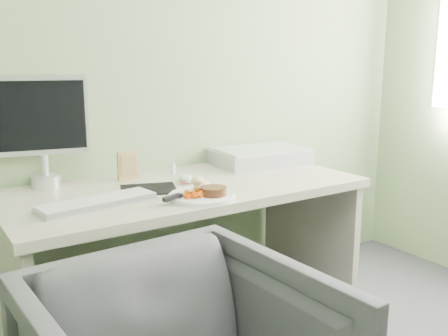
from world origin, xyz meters
TOP-DOWN VIEW (x-y plane):
  - wall_back at (0.00, 2.00)m, footprint 3.50×0.00m
  - desk at (0.00, 1.62)m, footprint 1.60×0.75m
  - plate at (-0.05, 1.39)m, footprint 0.27×0.27m
  - steak at (-0.02, 1.36)m, footprint 0.14×0.14m
  - potato_pile at (-0.02, 1.43)m, footprint 0.13×0.11m
  - carrot_heap at (-0.10, 1.38)m, footprint 0.08×0.07m
  - steak_knife at (-0.16, 1.39)m, footprint 0.23×0.10m
  - mousepad at (-0.17, 1.63)m, footprint 0.29×0.27m
  - keyboard at (-0.44, 1.51)m, footprint 0.46×0.19m
  - computer_mouse at (0.03, 1.66)m, footprint 0.08×0.12m
  - photo_frame at (-0.17, 1.86)m, footprint 0.11×0.03m
  - eyedrop_bottle at (0.05, 1.84)m, footprint 0.02×0.02m
  - scanner at (0.57, 1.82)m, footprint 0.52×0.37m
  - monitor at (-0.53, 1.94)m, footprint 0.41×0.15m

SIDE VIEW (x-z plane):
  - desk at x=0.00m, z-range 0.18..0.91m
  - mousepad at x=-0.17m, z-range 0.73..0.73m
  - plate at x=-0.05m, z-range 0.73..0.74m
  - keyboard at x=-0.44m, z-range 0.74..0.76m
  - computer_mouse at x=0.03m, z-range 0.73..0.77m
  - steak_knife at x=-0.16m, z-range 0.75..0.77m
  - steak at x=-0.02m, z-range 0.74..0.78m
  - eyedrop_bottle at x=0.05m, z-range 0.73..0.80m
  - carrot_heap at x=-0.10m, z-range 0.74..0.79m
  - scanner at x=0.57m, z-range 0.73..0.81m
  - potato_pile at x=-0.02m, z-range 0.74..0.81m
  - photo_frame at x=-0.17m, z-range 0.73..0.86m
  - monitor at x=-0.53m, z-range 0.76..1.25m
  - wall_back at x=0.00m, z-range -0.40..3.10m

